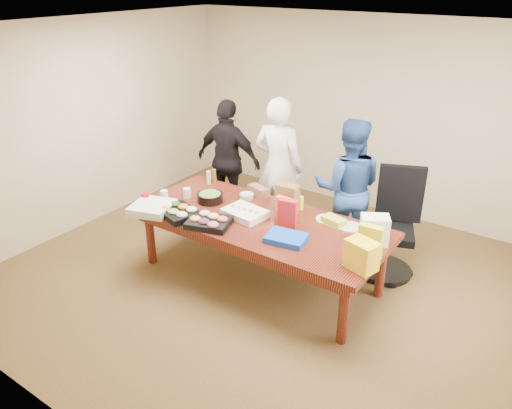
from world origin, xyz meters
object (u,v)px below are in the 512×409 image
Objects in this scene: conference_table at (259,249)px; salad_bowl at (210,198)px; person_right at (348,188)px; office_chair at (390,227)px; sheet_cake at (245,213)px; person_center at (278,167)px.

conference_table is 9.34× the size of salad_bowl.
conference_table is 1.65× the size of person_right.
office_chair is 0.71× the size of person_right.
person_right is 1.33m from sheet_cake.
salad_bowl is (-1.24, -1.06, -0.05)m from person_right.
office_chair reaches higher than salad_bowl.
person_right reaches higher than office_chair.
person_center is 0.96m from person_right.
conference_table is at bearing -4.12° from salad_bowl.
person_center is at bearing 112.55° from conference_table.
person_center is 1.07m from salad_bowl.
office_chair is 1.63m from person_center.
person_center is 4.07× the size of sheet_cake.
conference_table is 6.26× the size of sheet_cake.
office_chair is (1.14, 0.90, 0.23)m from conference_table.
conference_table is 1.47m from office_chair.
office_chair is at bearing 137.66° from person_right.
office_chair is 2.70× the size of sheet_cake.
office_chair is at bearing 24.37° from salad_bowl.
conference_table is 0.45m from sheet_cake.
person_center is at bearing 151.57° from office_chair.
person_right reaches higher than salad_bowl.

